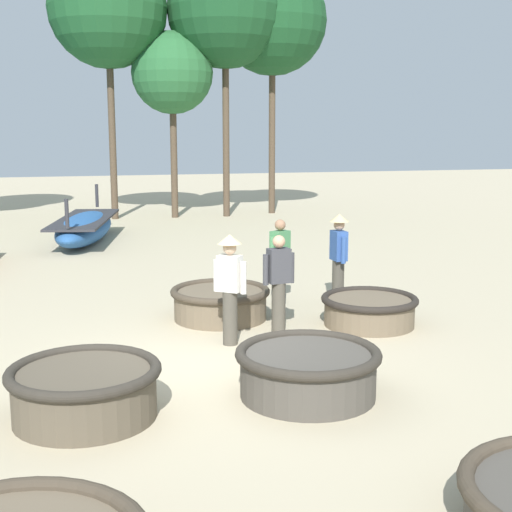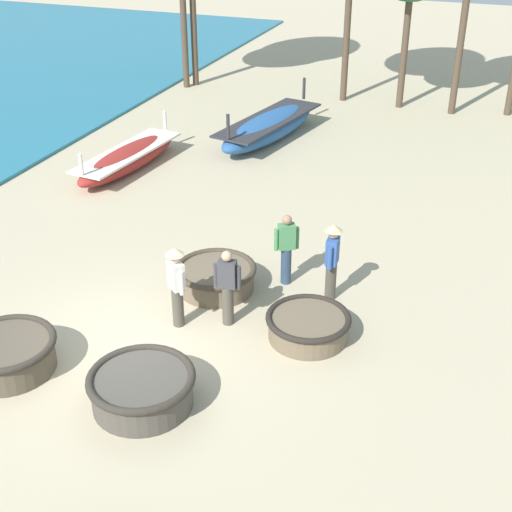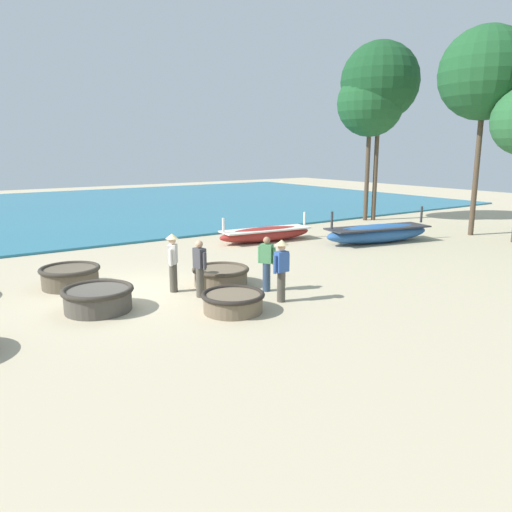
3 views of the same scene
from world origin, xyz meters
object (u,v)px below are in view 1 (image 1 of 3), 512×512
object	(u,v)px
fisherman_hauling	(280,259)
tree_center	(225,9)
coracle_far_right	(369,309)
coracle_nearest	(308,370)
fisherman_standing_left	(279,282)
tree_leftmost	(108,8)
tree_left_mid	(272,21)
fisherman_standing_right	(339,253)
coracle_upturned	(85,389)
coracle_weathered	(220,302)
tree_right_mid	(172,74)
long_boat_green_hull	(85,228)
fisherman_by_coracle	(230,282)

from	to	relation	value
fisherman_hauling	tree_center	xyz separation A→B (m)	(1.84, 13.10, 6.42)
coracle_far_right	coracle_nearest	world-z (taller)	coracle_nearest
fisherman_standing_left	tree_leftmost	bearing A→B (deg)	96.04
coracle_nearest	tree_left_mid	size ratio (longest dim) A/B	0.20
fisherman_standing_right	tree_center	bearing A→B (deg)	86.57
fisherman_standing_right	tree_center	distance (m)	14.80
coracle_upturned	tree_left_mid	xyz separation A→B (m)	(7.30, 18.12, 6.69)
coracle_upturned	coracle_weathered	bearing A→B (deg)	58.10
coracle_weathered	tree_right_mid	size ratio (longest dim) A/B	0.26
fisherman_standing_right	coracle_nearest	bearing A→B (deg)	-115.44
long_boat_green_hull	fisherman_hauling	world-z (taller)	fisherman_hauling
coracle_far_right	coracle_nearest	size ratio (longest dim) A/B	0.90
coracle_upturned	coracle_nearest	distance (m)	2.63
long_boat_green_hull	tree_center	distance (m)	9.83
coracle_upturned	tree_center	world-z (taller)	tree_center
coracle_weathered	fisherman_hauling	world-z (taller)	fisherman_hauling
fisherman_hauling	tree_left_mid	xyz separation A→B (m)	(3.71, 13.64, 6.18)
fisherman_by_coracle	fisherman_hauling	distance (m)	2.63
coracle_far_right	coracle_weathered	world-z (taller)	coracle_weathered
fisherman_standing_right	fisherman_hauling	xyz separation A→B (m)	(-1.04, 0.27, -0.12)
fisherman_hauling	long_boat_green_hull	bearing A→B (deg)	111.86
coracle_far_right	fisherman_standing_right	distance (m)	1.64
coracle_far_right	coracle_weathered	distance (m)	2.50
fisherman_standing_left	tree_left_mid	bearing A→B (deg)	74.57
coracle_nearest	fisherman_standing_left	bearing A→B (deg)	81.25
coracle_nearest	fisherman_by_coracle	distance (m)	2.41
coracle_nearest	long_boat_green_hull	size ratio (longest dim) A/B	0.34
tree_leftmost	long_boat_green_hull	bearing A→B (deg)	-102.83
coracle_far_right	fisherman_standing_left	xyz separation A→B (m)	(-1.58, -0.07, 0.57)
coracle_nearest	fisherman_hauling	world-z (taller)	fisherman_hauling
fisherman_by_coracle	coracle_nearest	bearing A→B (deg)	-78.66
fisherman_by_coracle	fisherman_standing_right	world-z (taller)	same
fisherman_standing_right	coracle_weathered	bearing A→B (deg)	-168.19
long_boat_green_hull	tree_right_mid	size ratio (longest dim) A/B	0.80
coracle_far_right	long_boat_green_hull	size ratio (longest dim) A/B	0.31
long_boat_green_hull	tree_right_mid	xyz separation A→B (m)	(3.28, 4.95, 4.64)
long_boat_green_hull	fisherman_hauling	size ratio (longest dim) A/B	3.31
coracle_nearest	fisherman_by_coracle	size ratio (longest dim) A/B	1.06
fisherman_standing_right	tree_left_mid	xyz separation A→B (m)	(2.67, 13.90, 6.06)
coracle_upturned	tree_right_mid	world-z (taller)	tree_right_mid
fisherman_standing_left	tree_left_mid	distance (m)	17.19
fisherman_hauling	fisherman_standing_left	bearing A→B (deg)	-107.07
coracle_weathered	fisherman_by_coracle	bearing A→B (deg)	-95.96
fisherman_standing_left	coracle_far_right	bearing A→B (deg)	2.50
coracle_far_right	tree_leftmost	xyz separation A→B (m)	(-3.18, 15.10, 6.89)
fisherman_by_coracle	tree_center	xyz separation A→B (m)	(3.26, 15.31, 6.29)
fisherman_by_coracle	fisherman_standing_left	distance (m)	0.96
coracle_nearest	tree_center	distance (m)	19.11
fisherman_hauling	tree_right_mid	world-z (taller)	tree_right_mid
coracle_far_right	tree_leftmost	world-z (taller)	tree_leftmost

